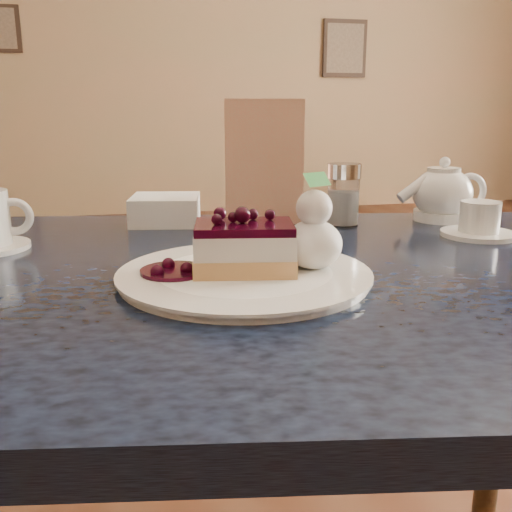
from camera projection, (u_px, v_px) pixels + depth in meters
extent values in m
cube|color=olive|center=(164.00, 56.00, 5.39)|extent=(8.00, 0.02, 3.00)
cube|color=black|center=(345.00, 49.00, 5.71)|extent=(0.45, 0.03, 0.55)
cube|color=#172342|center=(243.00, 284.00, 0.79)|extent=(1.39, 1.04, 0.04)
cylinder|color=#4B361B|center=(496.00, 402.00, 1.27)|extent=(0.05, 0.05, 0.75)
cylinder|color=white|center=(244.00, 276.00, 0.73)|extent=(0.32, 0.32, 0.01)
cube|color=#EEAD6D|center=(244.00, 263.00, 0.73)|extent=(0.14, 0.11, 0.02)
cube|color=silver|center=(244.00, 242.00, 0.72)|extent=(0.14, 0.11, 0.03)
cube|color=black|center=(244.00, 227.00, 0.72)|extent=(0.14, 0.10, 0.01)
ellipsoid|color=white|center=(313.00, 244.00, 0.74)|extent=(0.08, 0.08, 0.06)
cylinder|color=black|center=(174.00, 271.00, 0.72)|extent=(0.08, 0.08, 0.01)
torus|color=white|center=(14.00, 217.00, 0.90)|extent=(0.06, 0.01, 0.06)
cylinder|color=white|center=(478.00, 234.00, 0.99)|extent=(0.13, 0.13, 0.01)
cylinder|color=white|center=(480.00, 217.00, 0.98)|extent=(0.07, 0.07, 0.05)
ellipsoid|color=white|center=(442.00, 196.00, 1.12)|extent=(0.12, 0.12, 0.10)
cylinder|color=white|center=(444.00, 167.00, 1.11)|extent=(0.06, 0.06, 0.01)
cylinder|color=white|center=(405.00, 197.00, 1.11)|extent=(0.06, 0.02, 0.05)
cube|color=beige|center=(264.00, 162.00, 1.08)|extent=(0.15, 0.06, 0.23)
cylinder|color=white|center=(343.00, 202.00, 1.07)|extent=(0.06, 0.06, 0.09)
cylinder|color=silver|center=(344.00, 171.00, 1.06)|extent=(0.06, 0.06, 0.03)
cube|color=white|center=(166.00, 210.00, 1.10)|extent=(0.15, 0.15, 0.05)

